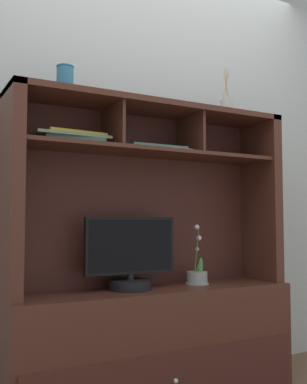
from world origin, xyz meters
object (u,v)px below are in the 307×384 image
at_px(media_console, 153,309).
at_px(potted_orchid, 197,276).
at_px(diffuser_bottle, 226,107).
at_px(magazine_stack_left, 155,149).
at_px(tv_monitor, 130,259).
at_px(magazine_stack_centre, 71,138).
at_px(ceramic_vase, 65,79).

distance_m(media_console, potted_orchid, 0.32).
relative_size(potted_orchid, diffuser_bottle, 1.16).
bearing_deg(magazine_stack_left, tv_monitor, -177.22).
relative_size(potted_orchid, magazine_stack_centre, 0.89).
distance_m(magazine_stack_left, ceramic_vase, 0.60).
xyz_separation_m(tv_monitor, ceramic_vase, (-0.37, -0.02, 0.88)).
height_order(magazine_stack_left, magazine_stack_centre, magazine_stack_centre).
bearing_deg(magazine_stack_centre, potted_orchid, -0.94).
distance_m(magazine_stack_centre, ceramic_vase, 0.29).
relative_size(potted_orchid, ceramic_vase, 2.59).
bearing_deg(magazine_stack_left, ceramic_vase, -176.49).
bearing_deg(tv_monitor, potted_orchid, 1.49).
relative_size(media_console, magazine_stack_centre, 4.10).
xyz_separation_m(media_console, potted_orchid, (0.28, 0.00, 0.15)).
relative_size(magazine_stack_left, magazine_stack_centre, 0.99).
xyz_separation_m(potted_orchid, ceramic_vase, (-0.79, -0.04, 1.00)).
relative_size(magazine_stack_left, diffuser_bottle, 1.30).
relative_size(media_console, ceramic_vase, 11.97).
distance_m(magazine_stack_centre, diffuser_bottle, 0.99).
distance_m(media_console, ceramic_vase, 1.25).
xyz_separation_m(magazine_stack_centre, diffuser_bottle, (0.95, -0.01, 0.27)).
bearing_deg(tv_monitor, magazine_stack_left, 2.78).
height_order(tv_monitor, potted_orchid, tv_monitor).
relative_size(media_console, diffuser_bottle, 5.37).
height_order(potted_orchid, magazine_stack_left, magazine_stack_left).
xyz_separation_m(media_console, magazine_stack_centre, (-0.45, 0.02, 0.87)).
distance_m(potted_orchid, diffuser_bottle, 1.01).
height_order(tv_monitor, magazine_stack_centre, magazine_stack_centre).
height_order(magazine_stack_left, ceramic_vase, ceramic_vase).
distance_m(tv_monitor, diffuser_bottle, 1.08).
relative_size(potted_orchid, magazine_stack_left, 0.89).
xyz_separation_m(tv_monitor, diffuser_bottle, (0.64, 0.01, 0.87)).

